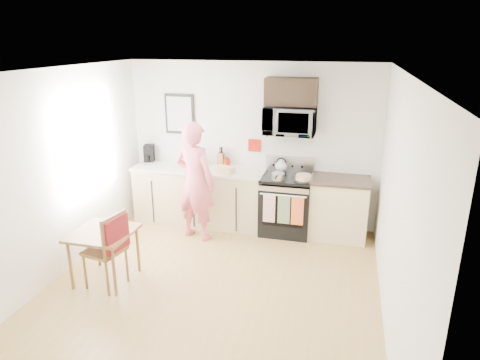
% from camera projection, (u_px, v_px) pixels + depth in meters
% --- Properties ---
extents(floor, '(4.60, 4.60, 0.00)m').
position_uv_depth(floor, '(209.00, 294.00, 5.14)').
color(floor, '#A47B3F').
rests_on(floor, ground).
extents(back_wall, '(4.00, 0.04, 2.60)m').
position_uv_depth(back_wall, '(252.00, 145.00, 6.84)').
color(back_wall, silver).
rests_on(back_wall, floor).
extents(front_wall, '(4.00, 0.04, 2.60)m').
position_uv_depth(front_wall, '(86.00, 318.00, 2.61)').
color(front_wall, silver).
rests_on(front_wall, floor).
extents(left_wall, '(0.04, 4.60, 2.60)m').
position_uv_depth(left_wall, '(50.00, 179.00, 5.19)').
color(left_wall, silver).
rests_on(left_wall, floor).
extents(right_wall, '(0.04, 4.60, 2.60)m').
position_uv_depth(right_wall, '(396.00, 210.00, 4.26)').
color(right_wall, silver).
rests_on(right_wall, floor).
extents(ceiling, '(4.00, 4.60, 0.04)m').
position_uv_depth(ceiling, '(203.00, 72.00, 4.31)').
color(ceiling, silver).
rests_on(ceiling, back_wall).
extents(window, '(0.06, 1.40, 1.50)m').
position_uv_depth(window, '(88.00, 144.00, 5.84)').
color(window, white).
rests_on(window, left_wall).
extents(cabinet_left, '(2.10, 0.60, 0.90)m').
position_uv_depth(cabinet_left, '(200.00, 197.00, 7.02)').
color(cabinet_left, '#D7BF8A').
rests_on(cabinet_left, floor).
extents(countertop_left, '(2.14, 0.64, 0.04)m').
position_uv_depth(countertop_left, '(199.00, 169.00, 6.87)').
color(countertop_left, beige).
rests_on(countertop_left, cabinet_left).
extents(cabinet_right, '(0.84, 0.60, 0.90)m').
position_uv_depth(cabinet_right, '(338.00, 209.00, 6.50)').
color(cabinet_right, '#D7BF8A').
rests_on(cabinet_right, floor).
extents(countertop_right, '(0.88, 0.64, 0.04)m').
position_uv_depth(countertop_right, '(341.00, 180.00, 6.35)').
color(countertop_right, black).
rests_on(countertop_right, cabinet_right).
extents(range, '(0.76, 0.70, 1.16)m').
position_uv_depth(range, '(286.00, 206.00, 6.67)').
color(range, black).
rests_on(range, floor).
extents(microwave, '(0.76, 0.51, 0.42)m').
position_uv_depth(microwave, '(290.00, 121.00, 6.35)').
color(microwave, '#BABABF').
rests_on(microwave, back_wall).
extents(upper_cabinet, '(0.76, 0.35, 0.40)m').
position_uv_depth(upper_cabinet, '(291.00, 92.00, 6.26)').
color(upper_cabinet, black).
rests_on(upper_cabinet, back_wall).
extents(wall_art, '(0.50, 0.04, 0.65)m').
position_uv_depth(wall_art, '(180.00, 114.00, 6.96)').
color(wall_art, black).
rests_on(wall_art, back_wall).
extents(wall_trivet, '(0.20, 0.02, 0.20)m').
position_uv_depth(wall_trivet, '(254.00, 145.00, 6.82)').
color(wall_trivet, '#AD1E0E').
rests_on(wall_trivet, back_wall).
extents(person, '(0.75, 0.60, 1.80)m').
position_uv_depth(person, '(195.00, 182.00, 6.34)').
color(person, '#CB3850').
rests_on(person, floor).
extents(dining_table, '(0.72, 0.72, 0.67)m').
position_uv_depth(dining_table, '(103.00, 237.00, 5.26)').
color(dining_table, brown).
rests_on(dining_table, floor).
extents(chair, '(0.53, 0.49, 0.98)m').
position_uv_depth(chair, '(112.00, 241.00, 5.08)').
color(chair, brown).
rests_on(chair, floor).
extents(knife_block, '(0.10, 0.14, 0.22)m').
position_uv_depth(knife_block, '(221.00, 159.00, 6.96)').
color(knife_block, brown).
rests_on(knife_block, countertop_left).
extents(utensil_crock, '(0.11, 0.11, 0.32)m').
position_uv_depth(utensil_crock, '(226.00, 159.00, 6.92)').
color(utensil_crock, '#AD1E0E').
rests_on(utensil_crock, countertop_left).
extents(fruit_bowl, '(0.25, 0.25, 0.09)m').
position_uv_depth(fruit_bowl, '(197.00, 164.00, 6.96)').
color(fruit_bowl, white).
rests_on(fruit_bowl, countertop_left).
extents(milk_carton, '(0.10, 0.10, 0.25)m').
position_uv_depth(milk_carton, '(196.00, 159.00, 6.92)').
color(milk_carton, tan).
rests_on(milk_carton, countertop_left).
extents(coffee_maker, '(0.20, 0.25, 0.28)m').
position_uv_depth(coffee_maker, '(149.00, 154.00, 7.22)').
color(coffee_maker, black).
rests_on(coffee_maker, countertop_left).
extents(bread_bag, '(0.32, 0.23, 0.11)m').
position_uv_depth(bread_bag, '(225.00, 170.00, 6.60)').
color(bread_bag, '#DEC074').
rests_on(bread_bag, countertop_left).
extents(cake, '(0.28, 0.28, 0.09)m').
position_uv_depth(cake, '(304.00, 178.00, 6.29)').
color(cake, black).
rests_on(cake, range).
extents(kettle, '(0.18, 0.18, 0.23)m').
position_uv_depth(kettle, '(281.00, 166.00, 6.68)').
color(kettle, white).
rests_on(kettle, range).
extents(pot, '(0.20, 0.34, 0.10)m').
position_uv_depth(pot, '(278.00, 176.00, 6.34)').
color(pot, '#BABABF').
rests_on(pot, range).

